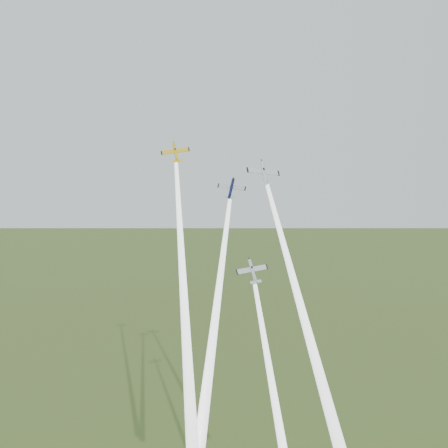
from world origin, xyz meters
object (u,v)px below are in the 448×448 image
plane_silver_low (253,271)px  plane_yellow (176,152)px  plane_navy (231,188)px  plane_silver_right (264,173)px

plane_silver_low → plane_yellow: bearing=127.0°
plane_navy → plane_silver_low: bearing=-58.3°
plane_yellow → plane_silver_low: bearing=-48.5°
plane_navy → plane_silver_low: (4.92, -11.98, -17.69)m
plane_yellow → plane_silver_low: (18.39, -14.28, -26.27)m
plane_navy → plane_silver_low: 21.92m
plane_silver_low → plane_navy: bearing=97.2°
plane_navy → plane_yellow: bearing=179.7°
plane_yellow → plane_navy: 16.13m
plane_navy → plane_silver_right: bearing=-2.4°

